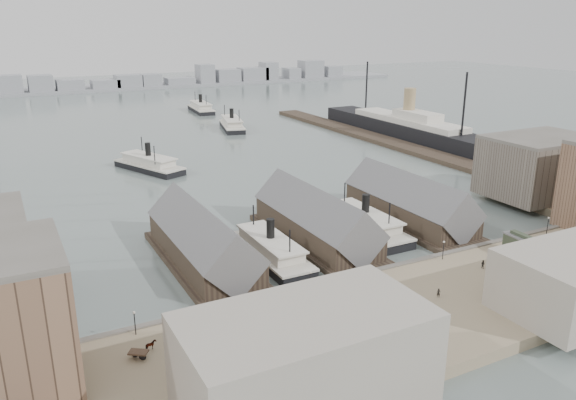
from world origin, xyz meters
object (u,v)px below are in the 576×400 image
ferry_docked_west (271,249)px  horse_cart_left (147,348)px  horse_cart_center (372,320)px  horse_cart_right (522,288)px  ocean_steamer (408,128)px  tram (527,248)px

ferry_docked_west → horse_cart_left: size_ratio=5.77×
horse_cart_center → horse_cart_right: bearing=-97.6°
horse_cart_right → ferry_docked_west: bearing=45.4°
horse_cart_right → horse_cart_center: bearing=89.6°
ferry_docked_west → horse_cart_center: size_ratio=5.44×
horse_cart_left → ocean_steamer: bearing=-16.6°
horse_cart_left → horse_cart_center: bearing=-70.0°
ferry_docked_west → horse_cart_left: (-31.69, -25.29, 0.58)m
horse_cart_right → tram: bearing=-46.0°
ferry_docked_west → horse_cart_center: ferry_docked_west is taller
tram → horse_cart_right: bearing=-139.4°
ferry_docked_west → horse_cart_right: (30.36, -36.88, 0.58)m
horse_cart_left → horse_cart_right: 63.13m
horse_cart_center → tram: bearing=-82.0°
tram → horse_cart_right: (-12.91, -10.10, -1.22)m
tram → horse_cart_center: size_ratio=2.29×
horse_cart_left → horse_cart_right: size_ratio=0.97×
ferry_docked_west → horse_cart_left: ferry_docked_west is taller
horse_cart_right → ocean_steamer: bearing=-25.4°
ferry_docked_west → tram: ferry_docked_west is taller
horse_cart_left → horse_cart_right: (62.06, -11.59, -0.00)m
ferry_docked_west → horse_cart_center: bearing=-88.1°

